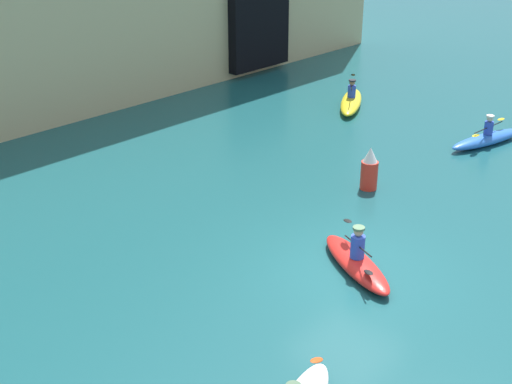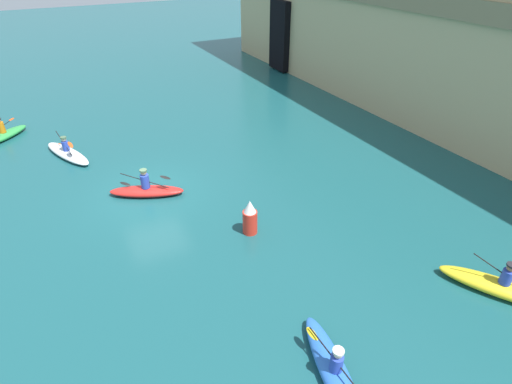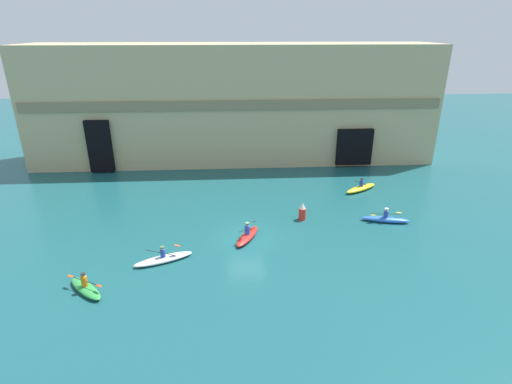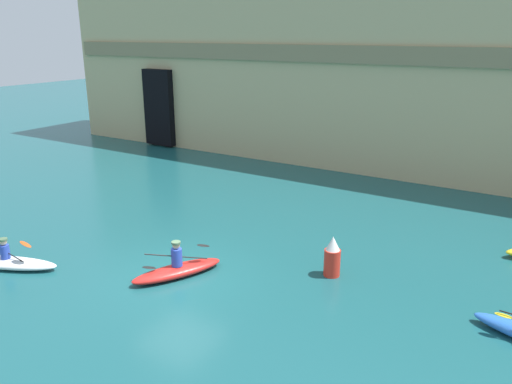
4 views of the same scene
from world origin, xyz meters
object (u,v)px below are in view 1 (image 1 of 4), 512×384
(kayak_blue, at_px, (487,138))
(marker_buoy, at_px, (369,170))
(kayak_yellow, at_px, (351,101))
(kayak_red, at_px, (357,262))

(kayak_blue, relative_size, marker_buoy, 2.60)
(kayak_blue, height_order, marker_buoy, marker_buoy)
(kayak_yellow, relative_size, marker_buoy, 2.52)
(kayak_blue, xyz_separation_m, kayak_red, (-10.23, -1.87, 0.01))
(kayak_yellow, height_order, kayak_red, kayak_yellow)
(kayak_red, distance_m, marker_buoy, 4.98)
(kayak_yellow, bearing_deg, marker_buoy, 8.97)
(kayak_blue, bearing_deg, kayak_red, -156.35)
(kayak_blue, height_order, kayak_red, kayak_red)
(kayak_red, relative_size, marker_buoy, 2.27)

